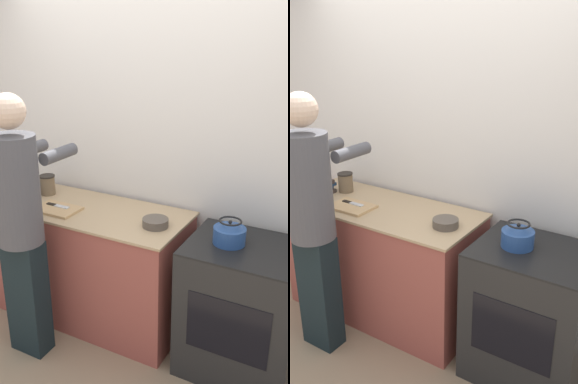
# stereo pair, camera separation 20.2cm
# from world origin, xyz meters

# --- Properties ---
(ground_plane) EXTENTS (12.00, 12.00, 0.00)m
(ground_plane) POSITION_xyz_m (0.00, 0.00, 0.00)
(ground_plane) COLOR #997F60
(wall_back) EXTENTS (8.00, 0.05, 2.60)m
(wall_back) POSITION_xyz_m (0.00, 0.69, 1.30)
(wall_back) COLOR white
(wall_back) RESTS_ON ground_plane
(counter) EXTENTS (1.52, 0.65, 0.91)m
(counter) POSITION_xyz_m (-0.40, 0.31, 0.45)
(counter) COLOR #9E4C42
(counter) RESTS_ON ground_plane
(oven) EXTENTS (0.71, 0.59, 0.90)m
(oven) POSITION_xyz_m (0.80, 0.30, 0.45)
(oven) COLOR black
(oven) RESTS_ON ground_plane
(person) EXTENTS (0.33, 0.58, 1.79)m
(person) POSITION_xyz_m (-0.54, -0.21, 0.99)
(person) COLOR black
(person) RESTS_ON ground_plane
(cutting_board) EXTENTS (0.32, 0.22, 0.02)m
(cutting_board) POSITION_xyz_m (-0.56, 0.18, 0.92)
(cutting_board) COLOR tan
(cutting_board) RESTS_ON counter
(knife) EXTENTS (0.19, 0.04, 0.01)m
(knife) POSITION_xyz_m (-0.59, 0.21, 0.93)
(knife) COLOR silver
(knife) RESTS_ON cutting_board
(kettle) EXTENTS (0.20, 0.20, 0.16)m
(kettle) POSITION_xyz_m (0.69, 0.28, 0.96)
(kettle) COLOR #284C8C
(kettle) RESTS_ON oven
(bowl_prep) EXTENTS (0.17, 0.17, 0.06)m
(bowl_prep) POSITION_xyz_m (0.19, 0.27, 0.94)
(bowl_prep) COLOR brown
(bowl_prep) RESTS_ON counter
(canister_jar) EXTENTS (0.12, 0.12, 0.16)m
(canister_jar) POSITION_xyz_m (-0.84, 0.41, 0.99)
(canister_jar) COLOR #756047
(canister_jar) RESTS_ON counter
(book_stack) EXTENTS (0.23, 0.25, 0.11)m
(book_stack) POSITION_xyz_m (-1.00, 0.26, 0.96)
(book_stack) COLOR #423833
(book_stack) RESTS_ON counter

